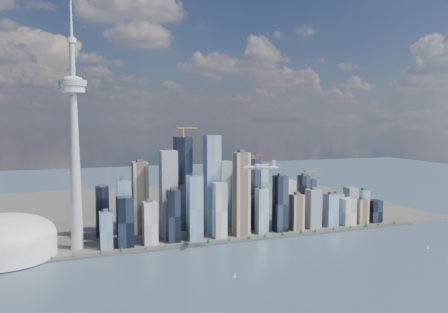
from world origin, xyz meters
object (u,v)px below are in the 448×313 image
object	(u,v)px
needle_tower	(74,140)
airplane	(260,167)
sailboat_east	(428,247)
sailboat_west	(235,276)
dome_stadium	(4,239)

from	to	relation	value
needle_tower	airplane	size ratio (longest dim) A/B	7.40
needle_tower	airplane	distance (m)	395.50
needle_tower	airplane	world-z (taller)	needle_tower
airplane	sailboat_east	bearing A→B (deg)	3.56
airplane	sailboat_east	xyz separation A→B (m)	(352.01, -106.05, -177.86)
airplane	sailboat_west	size ratio (longest dim) A/B	8.70
dome_stadium	sailboat_east	bearing A→B (deg)	-16.03
dome_stadium	airplane	world-z (taller)	airplane
airplane	sailboat_west	distance (m)	239.48
needle_tower	sailboat_east	size ratio (longest dim) A/B	65.74
sailboat_east	airplane	bearing A→B (deg)	176.72
dome_stadium	airplane	size ratio (longest dim) A/B	2.69
dome_stadium	sailboat_east	world-z (taller)	dome_stadium
needle_tower	sailboat_west	size ratio (longest dim) A/B	64.38
dome_stadium	airplane	xyz separation A→B (m)	(502.05, -139.27, 141.11)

